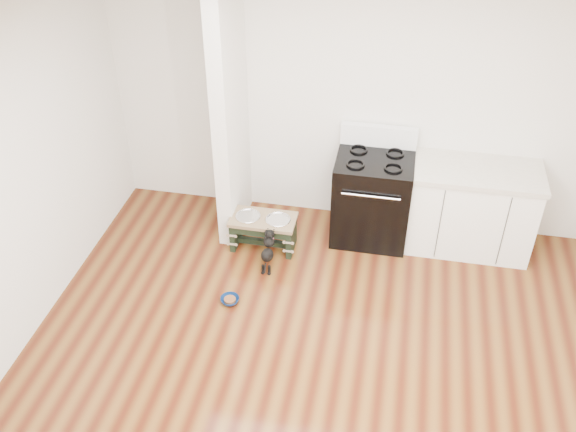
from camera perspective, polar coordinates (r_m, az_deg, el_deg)
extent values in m
plane|color=#43190C|center=(5.30, 2.11, -15.49)|extent=(5.00, 5.00, 0.00)
plane|color=silver|center=(6.41, 6.12, 10.11)|extent=(5.00, 0.00, 5.00)
plane|color=white|center=(3.59, 3.07, 12.20)|extent=(5.00, 5.00, 0.00)
cube|color=silver|center=(6.26, -5.18, 9.46)|extent=(0.15, 0.80, 2.70)
cube|color=black|center=(6.55, 7.47, 1.57)|extent=(0.76, 0.65, 0.92)
cube|color=black|center=(6.33, 7.17, -0.44)|extent=(0.58, 0.02, 0.50)
cylinder|color=silver|center=(6.12, 7.36, 1.74)|extent=(0.56, 0.02, 0.02)
cube|color=white|center=(6.49, 8.08, 7.07)|extent=(0.76, 0.08, 0.22)
torus|color=black|center=(6.19, 6.03, 4.63)|extent=(0.18, 0.18, 0.02)
torus|color=black|center=(6.17, 9.35, 4.25)|extent=(0.18, 0.18, 0.02)
torus|color=black|center=(6.43, 6.30, 5.91)|extent=(0.18, 0.18, 0.02)
torus|color=black|center=(6.41, 9.51, 5.55)|extent=(0.18, 0.18, 0.02)
cube|color=white|center=(6.63, 15.90, 0.49)|extent=(1.20, 0.60, 0.86)
cube|color=#BCB2A0|center=(6.39, 16.57, 3.80)|extent=(1.24, 0.64, 0.05)
cube|color=black|center=(6.65, 15.44, -3.45)|extent=(1.20, 0.06, 0.10)
cube|color=black|center=(6.58, -4.65, -1.28)|extent=(0.05, 0.32, 0.33)
cube|color=black|center=(6.47, 0.30, -1.90)|extent=(0.05, 0.32, 0.33)
cube|color=black|center=(6.33, -2.51, -1.51)|extent=(0.52, 0.03, 0.08)
cube|color=black|center=(6.58, -2.17, -2.33)|extent=(0.52, 0.05, 0.05)
cube|color=brown|center=(6.40, -2.23, -0.31)|extent=(0.66, 0.35, 0.04)
cylinder|color=silver|center=(6.44, -3.56, -0.14)|extent=(0.23, 0.23, 0.04)
cylinder|color=silver|center=(6.38, -0.89, -0.46)|extent=(0.23, 0.23, 0.04)
torus|color=silver|center=(6.42, -3.57, 0.01)|extent=(0.26, 0.26, 0.02)
torus|color=silver|center=(6.36, -0.89, -0.31)|extent=(0.26, 0.26, 0.02)
cylinder|color=black|center=(6.27, -2.24, -4.74)|extent=(0.03, 0.03, 0.10)
cylinder|color=black|center=(6.25, -1.68, -4.82)|extent=(0.03, 0.03, 0.10)
sphere|color=black|center=(6.28, -2.25, -5.06)|extent=(0.04, 0.04, 0.04)
sphere|color=black|center=(6.27, -1.69, -5.14)|extent=(0.04, 0.04, 0.04)
ellipsoid|color=black|center=(6.22, -1.85, -3.49)|extent=(0.12, 0.27, 0.24)
sphere|color=black|center=(6.23, -1.70, -2.33)|extent=(0.11, 0.11, 0.11)
sphere|color=black|center=(6.21, -1.65, -1.63)|extent=(0.09, 0.09, 0.09)
sphere|color=black|center=(6.26, -1.80, -1.25)|extent=(0.03, 0.03, 0.03)
sphere|color=black|center=(6.25, -1.25, -1.31)|extent=(0.03, 0.03, 0.03)
cylinder|color=black|center=(6.19, -2.05, -4.64)|extent=(0.02, 0.08, 0.09)
torus|color=#C03861|center=(6.22, -1.67, -1.97)|extent=(0.09, 0.06, 0.08)
imported|color=navy|center=(6.00, -5.19, -7.46)|extent=(0.22, 0.22, 0.05)
cylinder|color=#5A3219|center=(6.00, -5.19, -7.43)|extent=(0.11, 0.11, 0.02)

